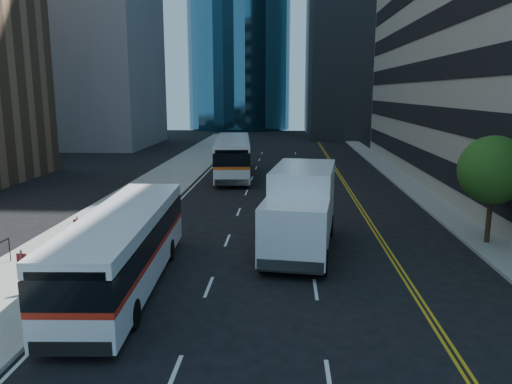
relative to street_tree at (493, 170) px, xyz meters
The scene contains 8 objects.
ground 12.58m from the street_tree, 138.37° to the right, with size 160.00×160.00×0.00m, color black.
sidewalk_west 26.11m from the street_tree, 138.92° to the left, with size 5.00×90.00×0.15m, color gray.
sidewalk_east 17.37m from the street_tree, 90.00° to the left, with size 2.00×90.00×0.15m, color gray.
midrise_west 59.14m from the street_tree, 130.06° to the left, with size 18.00×18.00×35.00m, color gray.
street_tree is the anchor object (origin of this frame).
bus_front 16.89m from the street_tree, 158.52° to the right, with size 3.04×11.37×2.90m.
bus_rear 23.89m from the street_tree, 126.62° to the left, with size 3.89×12.94×3.29m.
box_truck 9.18m from the street_tree, behind, with size 3.69×8.16×3.77m.
Camera 1 is at (-0.67, -15.55, 7.20)m, focal length 35.00 mm.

